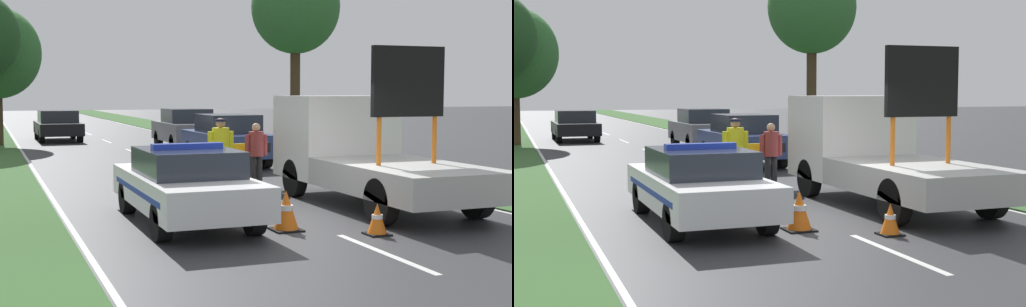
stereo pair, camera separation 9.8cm
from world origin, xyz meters
The scene contains 17 objects.
ground_plane centered at (0.00, 0.00, 0.00)m, with size 160.00×160.00×0.00m, color #333335.
lane_markings centered at (0.00, 16.03, 0.00)m, with size 8.17×65.33×0.01m.
grass_verge_right centered at (5.75, 20.00, 0.01)m, with size 3.23×120.00×0.03m.
police_car centered at (-2.07, 0.68, 0.70)m, with size 1.80×4.61×1.44m.
work_truck centered at (2.07, 1.78, 1.09)m, with size 2.26×5.85×3.19m.
road_barrier centered at (-0.25, 4.89, 0.89)m, with size 3.01×0.08×1.07m.
police_officer centered at (-0.31, 4.05, 1.03)m, with size 0.62×0.40×1.74m.
pedestrian_civilian centered at (0.72, 4.47, 0.93)m, with size 0.57×0.36×1.59m.
traffic_cone_near_police centered at (-1.14, 5.51, 0.33)m, with size 0.49×0.49×0.67m.
traffic_cone_centre_front centered at (0.58, -1.45, 0.26)m, with size 0.38×0.38×0.53m.
traffic_cone_near_truck centered at (-0.66, -0.57, 0.34)m, with size 0.50×0.50×0.68m.
traffic_cone_behind_barrier centered at (2.75, 5.94, 0.25)m, with size 0.37×0.37×0.52m.
queued_car_hatch_blue centered at (1.84, 10.00, 0.83)m, with size 1.84×4.41×1.62m.
queued_car_suv_grey centered at (2.28, 16.54, 0.84)m, with size 1.90×4.23×1.65m.
queued_car_sedan_black centered at (-2.11, 23.54, 0.75)m, with size 1.95×4.57×1.45m.
roadside_tree_mid_left centered at (-4.81, 21.29, 3.99)m, with size 3.76×3.76×5.98m.
roadside_tree_far_left centered at (5.73, 13.43, 5.48)m, with size 3.36×3.36×7.29m.
Camera 2 is at (-5.28, -11.52, 2.34)m, focal length 50.00 mm.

